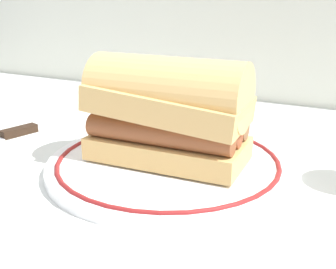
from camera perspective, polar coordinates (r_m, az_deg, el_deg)
ground_plane at (r=0.53m, az=2.27°, el=-4.71°), size 1.50×1.50×0.00m
plate at (r=0.53m, az=-0.00°, el=-3.78°), size 0.29×0.29×0.01m
sausage_sandwich at (r=0.51m, az=-0.00°, el=3.23°), size 0.19×0.10×0.12m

